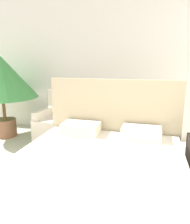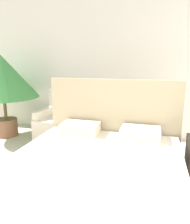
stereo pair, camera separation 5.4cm
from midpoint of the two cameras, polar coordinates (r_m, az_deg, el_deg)
wall_back at (r=4.49m, az=2.15°, el=12.73°), size 10.00×0.06×2.90m
bed at (r=2.32m, az=0.16°, el=-17.92°), size 1.83×2.21×1.25m
armchair_near_window_left at (r=4.20m, az=-9.23°, el=-3.63°), size 0.69×0.74×0.92m
armchair_near_window_right at (r=3.92m, az=3.24°, el=-4.73°), size 0.74×0.79×0.92m
potted_palm at (r=4.59m, az=-22.77°, el=8.13°), size 1.36×1.36×1.61m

